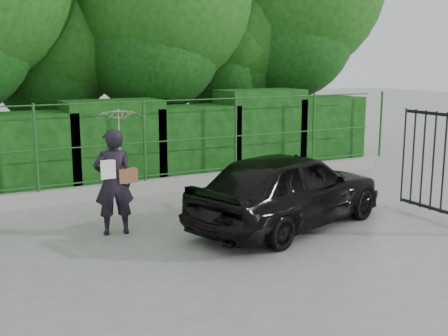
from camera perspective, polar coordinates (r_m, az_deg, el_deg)
name	(u,v)px	position (r m, az deg, el deg)	size (l,w,h in m)	color
ground	(225,258)	(8.56, 0.12, -9.12)	(80.00, 80.00, 0.00)	gray
kerb	(128,189)	(12.51, -9.68, -2.11)	(14.00, 0.25, 0.30)	#9E9E99
fence	(137,141)	(12.39, -8.86, 2.73)	(14.13, 0.06, 1.80)	#1E501E
hedge	(114,145)	(13.30, -11.09, 2.31)	(14.20, 1.20, 2.18)	black
woman	(117,156)	(9.62, -10.83, 1.24)	(0.94, 0.87, 2.15)	black
car	(289,189)	(10.01, 6.58, -2.08)	(1.64, 4.07, 1.39)	black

